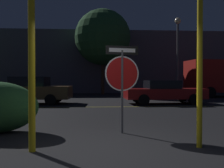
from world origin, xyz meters
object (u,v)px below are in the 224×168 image
passing_car_2 (28,90)px  yellow_pole_left (32,60)px  yellow_pole_right (200,61)px  stop_sign (122,73)px  passing_car_3 (164,92)px  street_lamp (178,44)px  tree_1 (103,37)px

passing_car_2 → yellow_pole_left: bearing=-161.6°
yellow_pole_left → yellow_pole_right: bearing=1.5°
yellow_pole_right → stop_sign: bearing=134.2°
passing_car_3 → street_lamp: street_lamp is taller
passing_car_3 → tree_1: 11.16m
passing_car_2 → tree_1: 11.19m
passing_car_2 → tree_1: tree_1 is taller
passing_car_3 → tree_1: size_ratio=0.58×
passing_car_3 → tree_1: tree_1 is taller
yellow_pole_left → passing_car_3: 10.58m
stop_sign → tree_1: tree_1 is taller
yellow_pole_left → tree_1: 19.26m
passing_car_2 → street_lamp: (10.05, 4.07, 3.30)m
yellow_pole_right → passing_car_3: bearing=78.9°
passing_car_2 → street_lamp: bearing=-64.9°
yellow_pole_right → tree_1: tree_1 is taller
passing_car_3 → yellow_pole_right: bearing=-14.3°
stop_sign → passing_car_3: size_ratio=0.48×
stop_sign → passing_car_3: 8.36m
yellow_pole_right → street_lamp: street_lamp is taller
tree_1 → street_lamp: bearing=-42.4°
yellow_pole_right → passing_car_2: 11.33m
stop_sign → yellow_pole_left: bearing=-151.7°
yellow_pole_left → street_lamp: size_ratio=0.57×
yellow_pole_right → passing_car_3: size_ratio=0.74×
yellow_pole_right → passing_car_3: (1.79, 9.13, -1.06)m
yellow_pole_left → street_lamp: street_lamp is taller
passing_car_2 → tree_1: size_ratio=0.63×
stop_sign → yellow_pole_left: 2.44m
yellow_pole_left → passing_car_2: bearing=105.3°
passing_car_3 → tree_1: bearing=-164.6°
street_lamp → tree_1: tree_1 is taller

